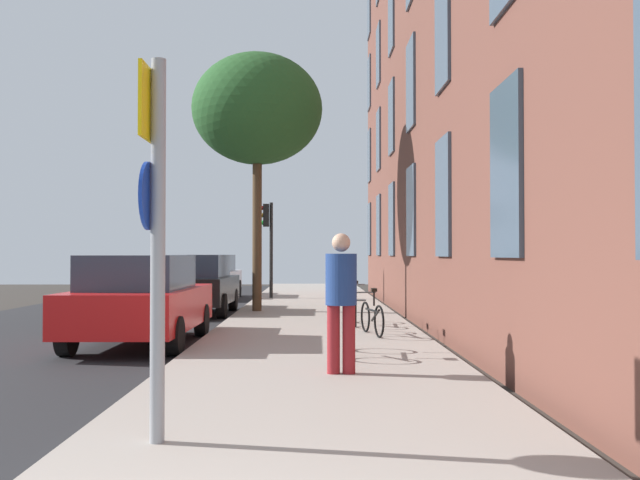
{
  "coord_description": "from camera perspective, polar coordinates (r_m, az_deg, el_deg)",
  "views": [
    {
      "loc": [
        1.03,
        -2.44,
        1.65
      ],
      "look_at": [
        1.17,
        10.65,
        1.92
      ],
      "focal_mm": 39.35,
      "sensor_mm": 36.0,
      "label": 1
    }
  ],
  "objects": [
    {
      "name": "road_asphalt",
      "position": [
        18.37,
        -18.24,
        -6.24
      ],
      "size": [
        7.0,
        38.0,
        0.01
      ],
      "primitive_type": "cube",
      "color": "#232326",
      "rests_on": "ground"
    },
    {
      "name": "traffic_light",
      "position": [
        24.69,
        -4.23,
        0.63
      ],
      "size": [
        0.43,
        0.24,
        3.35
      ],
      "color": "black",
      "rests_on": "sidewalk"
    },
    {
      "name": "bicycle_2",
      "position": [
        15.26,
        2.91,
        -5.5
      ],
      "size": [
        0.42,
        1.71,
        0.96
      ],
      "color": "black",
      "rests_on": "sidewalk"
    },
    {
      "name": "pedestrian_0",
      "position": [
        9.02,
        1.73,
        -4.36
      ],
      "size": [
        0.49,
        0.49,
        1.8
      ],
      "color": "maroon",
      "rests_on": "sidewalk"
    },
    {
      "name": "car_0",
      "position": [
        13.04,
        -14.36,
        -4.67
      ],
      "size": [
        1.96,
        4.28,
        1.62
      ],
      "color": "red",
      "rests_on": "road_asphalt"
    },
    {
      "name": "ground_plane",
      "position": [
        17.85,
        -11.76,
        -6.44
      ],
      "size": [
        41.8,
        41.8,
        0.0
      ],
      "primitive_type": "plane",
      "color": "#332D28"
    },
    {
      "name": "tree_near",
      "position": [
        19.43,
        -5.12,
        10.49
      ],
      "size": [
        3.54,
        3.54,
        6.98
      ],
      "color": "#4C3823",
      "rests_on": "sidewalk"
    },
    {
      "name": "car_1",
      "position": [
        19.4,
        -9.98,
        -3.54
      ],
      "size": [
        1.9,
        3.95,
        1.62
      ],
      "color": "black",
      "rests_on": "road_asphalt"
    },
    {
      "name": "bicycle_0",
      "position": [
        10.73,
        2.59,
        -7.46
      ],
      "size": [
        0.42,
        1.61,
        0.91
      ],
      "color": "black",
      "rests_on": "sidewalk"
    },
    {
      "name": "sidewalk",
      "position": [
        17.52,
        -0.39,
        -6.37
      ],
      "size": [
        4.2,
        38.0,
        0.12
      ],
      "primitive_type": "cube",
      "color": "#9E9389",
      "rests_on": "ground"
    },
    {
      "name": "bicycle_1",
      "position": [
        13.38,
        4.26,
        -6.24
      ],
      "size": [
        0.46,
        1.54,
        0.89
      ],
      "color": "black",
      "rests_on": "sidewalk"
    },
    {
      "name": "car_2",
      "position": [
        26.23,
        -8.7,
        -2.92
      ],
      "size": [
        1.77,
        4.07,
        1.62
      ],
      "color": "silver",
      "rests_on": "road_asphalt"
    },
    {
      "name": "sign_post",
      "position": [
        5.89,
        -13.27,
        1.76
      ],
      "size": [
        0.16,
        0.6,
        3.13
      ],
      "color": "gray",
      "rests_on": "sidewalk"
    }
  ]
}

